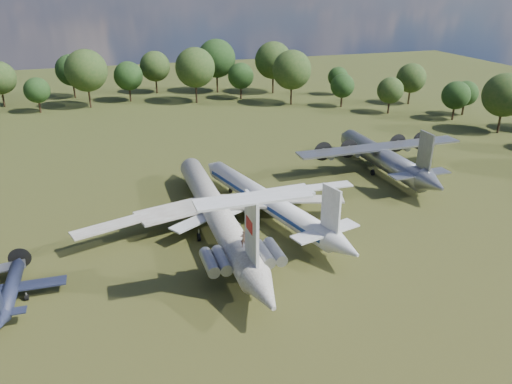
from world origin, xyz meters
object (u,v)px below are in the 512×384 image
object	(u,v)px
tu104_jet	(266,204)
an12_transport	(382,160)
person_on_il62	(244,239)
il62_airliner	(216,216)
small_prop_west	(12,292)

from	to	relation	value
tu104_jet	an12_transport	bearing A→B (deg)	8.61
an12_transport	person_on_il62	size ratio (longest dim) A/B	17.61
il62_airliner	person_on_il62	size ratio (longest dim) A/B	24.60
il62_airliner	an12_transport	world-z (taller)	il62_airliner
an12_transport	small_prop_west	world-z (taller)	an12_transport
small_prop_west	person_on_il62	world-z (taller)	person_on_il62
an12_transport	person_on_il62	xyz separation A→B (m)	(-33.14, -26.40, 3.44)
small_prop_west	person_on_il62	xyz separation A→B (m)	(24.43, -4.41, 4.61)
an12_transport	person_on_il62	distance (m)	42.51
il62_airliner	small_prop_west	xyz separation A→B (m)	(-24.42, -8.84, -1.27)
il62_airliner	small_prop_west	distance (m)	26.00
tu104_jet	small_prop_west	world-z (taller)	tu104_jet
il62_airliner	tu104_jet	bearing A→B (deg)	16.39
an12_transport	il62_airliner	bearing A→B (deg)	-158.98
tu104_jet	small_prop_west	xyz separation A→B (m)	(-32.34, -11.18, -0.90)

